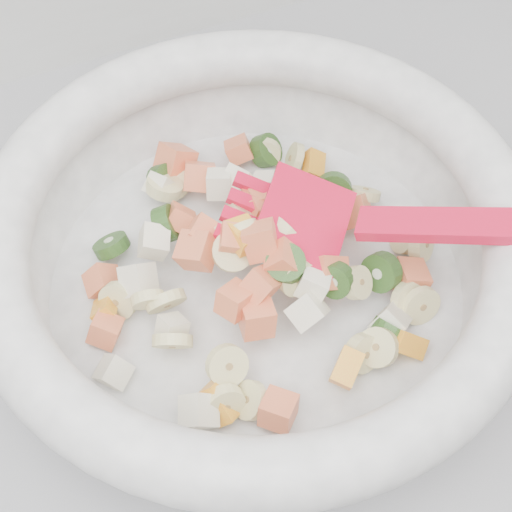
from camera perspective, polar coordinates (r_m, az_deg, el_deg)
name	(u,v)px	position (r m, az deg, el deg)	size (l,w,h in m)	color
counter	(363,439)	(1.01, 7.77, -13.06)	(2.00, 0.60, 0.90)	gray
mixing_bowl	(257,248)	(0.52, 0.07, 0.62)	(0.43, 0.37, 0.14)	white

